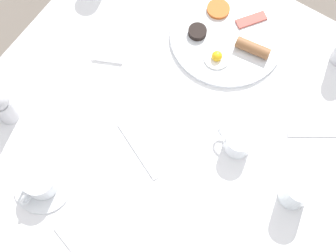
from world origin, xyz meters
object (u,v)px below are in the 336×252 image
at_px(breakfast_plate, 227,36).
at_px(water_glass_tall, 297,192).
at_px(napkin_folded, 112,41).
at_px(teacup_with_saucer_left, 41,183).
at_px(knife_by_plate, 330,134).
at_px(pepper_grinder, 2,105).
at_px(fork_by_plate, 138,151).
at_px(creamer_jug, 238,142).

bearing_deg(breakfast_plate, water_glass_tall, 140.70).
bearing_deg(napkin_folded, teacup_with_saucer_left, 103.11).
bearing_deg(teacup_with_saucer_left, knife_by_plate, -136.08).
height_order(water_glass_tall, napkin_folded, water_glass_tall).
height_order(pepper_grinder, knife_by_plate, pepper_grinder).
bearing_deg(fork_by_plate, creamer_jug, -143.48).
relative_size(water_glass_tall, creamer_jug, 0.98).
height_order(teacup_with_saucer_left, pepper_grinder, pepper_grinder).
height_order(napkin_folded, fork_by_plate, napkin_folded).
distance_m(breakfast_plate, teacup_with_saucer_left, 0.62).
distance_m(water_glass_tall, fork_by_plate, 0.39).
relative_size(pepper_grinder, fork_by_plate, 0.78).
bearing_deg(pepper_grinder, napkin_folded, -105.71).
distance_m(napkin_folded, knife_by_plate, 0.62).
bearing_deg(pepper_grinder, breakfast_plate, -124.43).
relative_size(creamer_jug, pepper_grinder, 0.73).
xyz_separation_m(teacup_with_saucer_left, fork_by_plate, (-0.14, -0.20, -0.03)).
bearing_deg(fork_by_plate, breakfast_plate, -92.63).
distance_m(teacup_with_saucer_left, knife_by_plate, 0.72).
bearing_deg(breakfast_plate, knife_by_plate, 164.67).
bearing_deg(breakfast_plate, teacup_with_saucer_left, 75.20).
xyz_separation_m(teacup_with_saucer_left, creamer_jug, (-0.34, -0.34, 0.00)).
height_order(breakfast_plate, creamer_jug, creamer_jug).
relative_size(breakfast_plate, pepper_grinder, 2.47).
distance_m(water_glass_tall, napkin_folded, 0.62).
height_order(breakfast_plate, napkin_folded, breakfast_plate).
xyz_separation_m(breakfast_plate, napkin_folded, (0.25, 0.18, -0.00)).
bearing_deg(fork_by_plate, knife_by_plate, -141.42).
distance_m(water_glass_tall, knife_by_plate, 0.20).
distance_m(pepper_grinder, knife_by_plate, 0.81).
height_order(creamer_jug, fork_by_plate, creamer_jug).
height_order(teacup_with_saucer_left, napkin_folded, teacup_with_saucer_left).
bearing_deg(water_glass_tall, napkin_folded, -9.95).
bearing_deg(creamer_jug, napkin_folded, -9.32).
distance_m(teacup_with_saucer_left, napkin_folded, 0.42).
relative_size(pepper_grinder, napkin_folded, 0.82).
distance_m(creamer_jug, napkin_folded, 0.44).
bearing_deg(water_glass_tall, breakfast_plate, -39.30).
bearing_deg(breakfast_plate, creamer_jug, 125.13).
xyz_separation_m(creamer_jug, knife_by_plate, (-0.18, -0.15, -0.03)).
height_order(teacup_with_saucer_left, knife_by_plate, teacup_with_saucer_left).
xyz_separation_m(water_glass_tall, pepper_grinder, (0.69, 0.21, 0.02)).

